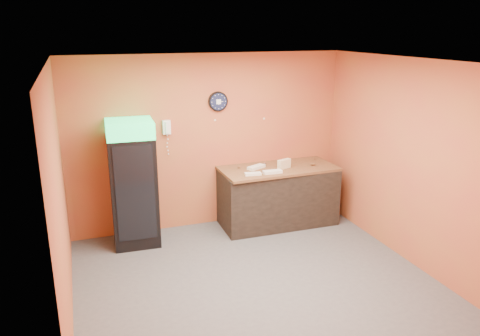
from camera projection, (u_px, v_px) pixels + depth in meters
name	position (u px, v px, depth m)	size (l,w,h in m)	color
floor	(253.00, 279.00, 6.15)	(4.50, 4.50, 0.00)	#47474C
back_wall	(209.00, 142.00, 7.55)	(4.50, 0.02, 2.80)	#AF6531
left_wall	(60.00, 199.00, 5.02)	(0.02, 4.00, 2.80)	#AF6531
right_wall	(406.00, 161.00, 6.47)	(0.02, 4.00, 2.80)	#AF6531
ceiling	(255.00, 61.00, 5.34)	(4.50, 4.00, 0.02)	white
beverage_cooler	(134.00, 186.00, 6.92)	(0.69, 0.71, 1.90)	black
prep_counter	(278.00, 197.00, 7.78)	(1.88, 0.84, 0.94)	black
wall_clock	(218.00, 101.00, 7.38)	(0.31, 0.06, 0.31)	black
wall_phone	(167.00, 127.00, 7.19)	(0.12, 0.10, 0.22)	white
butcher_paper	(278.00, 168.00, 7.63)	(1.89, 0.89, 0.04)	brown
sub_roll_stack	(284.00, 164.00, 7.55)	(0.25, 0.15, 0.15)	beige
wrapped_sandwich_left	(253.00, 174.00, 7.22)	(0.25, 0.10, 0.04)	silver
wrapped_sandwich_mid	(272.00, 172.00, 7.32)	(0.30, 0.12, 0.04)	silver
wrapped_sandwich_right	(256.00, 167.00, 7.56)	(0.31, 0.12, 0.04)	silver
kitchen_tool	(265.00, 164.00, 7.71)	(0.05, 0.05, 0.05)	silver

